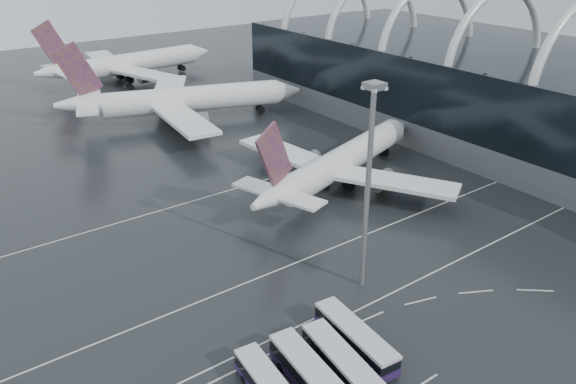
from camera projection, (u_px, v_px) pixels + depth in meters
ground at (395, 280)px, 80.26m from camera, size 420.00×420.00×0.00m
terminal at (530, 102)px, 123.00m from camera, size 42.00×160.00×34.90m
lane_marking_near at (406, 286)px, 78.80m from camera, size 120.00×0.25×0.01m
lane_marking_mid at (340, 245)px, 88.99m from camera, size 120.00×0.25×0.01m
lane_marking_far at (246, 186)px, 109.37m from camera, size 120.00×0.25×0.01m
bus_bay_line_north at (255, 347)px, 67.41m from camera, size 28.00×0.25×0.01m
airliner_main at (340, 163)px, 107.78m from camera, size 53.29×46.15×18.42m
airliner_gate_b at (180, 101)px, 143.41m from camera, size 61.07×54.24×21.72m
airliner_gate_c at (127, 64)px, 181.29m from camera, size 60.62×55.72×21.58m
bus_row_near_b at (312, 377)px, 60.38m from camera, size 4.38×13.73×3.32m
bus_row_near_c at (343, 365)px, 62.09m from camera, size 4.65×13.42×3.24m
bus_row_near_d at (355, 338)px, 66.28m from camera, size 4.10×13.20×3.20m
floodlight_mast at (369, 165)px, 71.42m from camera, size 2.22×2.22×28.93m
gse_cart_belly_a at (381, 188)px, 107.26m from camera, size 1.87×1.11×1.02m
gse_cart_belly_b at (354, 171)px, 114.56m from camera, size 2.04×1.21×1.11m
gse_cart_belly_e at (326, 171)px, 114.20m from camera, size 2.52×1.49×1.38m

